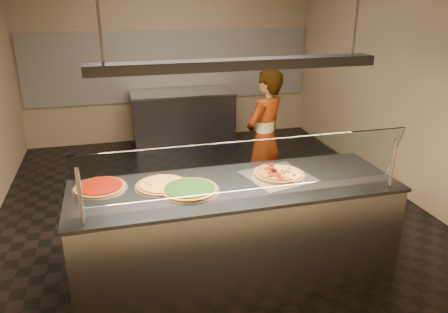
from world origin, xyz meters
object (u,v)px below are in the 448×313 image
object	(u,v)px
sneeze_guard	(248,167)
pizza_spinach	(189,189)
prep_table	(183,119)
worker	(265,138)
pizza_cheese	(162,185)
pizza_spatula	(154,183)
half_pizza_sausage	(290,173)
pizza_tomato	(100,187)
serving_counter	(235,232)
perforated_tray	(278,176)
half_pizza_pepperoni	(267,174)
heat_lamp_housing	(237,64)

from	to	relation	value
sneeze_guard	pizza_spinach	bearing A→B (deg)	142.06
pizza_spinach	prep_table	xyz separation A→B (m)	(0.62, 3.89, -0.48)
worker	pizza_cheese	bearing A→B (deg)	6.26
worker	prep_table	bearing A→B (deg)	-113.19
pizza_cheese	pizza_spatula	world-z (taller)	pizza_spatula
half_pizza_sausage	prep_table	bearing A→B (deg)	94.81
pizza_tomato	pizza_spatula	bearing A→B (deg)	-9.63
half_pizza_sausage	serving_counter	bearing A→B (deg)	-172.65
perforated_tray	sneeze_guard	bearing A→B (deg)	-135.53
sneeze_guard	pizza_cheese	size ratio (longest dim) A/B	5.50
serving_counter	worker	xyz separation A→B (m)	(0.79, 1.43, 0.37)
pizza_spatula	half_pizza_pepperoni	bearing A→B (deg)	-3.99
sneeze_guard	pizza_tomato	xyz separation A→B (m)	(-1.12, 0.56, -0.28)
serving_counter	pizza_spatula	distance (m)	0.85
perforated_tray	prep_table	xyz separation A→B (m)	(-0.21, 3.79, -0.47)
perforated_tray	worker	bearing A→B (deg)	74.87
serving_counter	heat_lamp_housing	size ratio (longest dim) A/B	1.22
serving_counter	half_pizza_pepperoni	xyz separation A→B (m)	(0.32, 0.07, 0.50)
half_pizza_pepperoni	prep_table	size ratio (longest dim) A/B	0.28
half_pizza_sausage	pizza_tomato	distance (m)	1.66
sneeze_guard	pizza_spinach	distance (m)	0.59
serving_counter	heat_lamp_housing	bearing A→B (deg)	0.00
pizza_spatula	pizza_spinach	bearing A→B (deg)	-31.28
sneeze_guard	pizza_cheese	xyz separation A→B (m)	(-0.61, 0.47, -0.28)
pizza_spatula	heat_lamp_housing	world-z (taller)	heat_lamp_housing
sneeze_guard	worker	distance (m)	1.98
pizza_spinach	prep_table	distance (m)	3.97
serving_counter	half_pizza_pepperoni	world-z (taller)	half_pizza_pepperoni
pizza_cheese	pizza_spatula	xyz separation A→B (m)	(-0.07, 0.01, 0.01)
prep_table	worker	xyz separation A→B (m)	(0.58, -2.44, 0.37)
perforated_tray	worker	xyz separation A→B (m)	(0.37, 1.35, -0.10)
half_pizza_pepperoni	heat_lamp_housing	size ratio (longest dim) A/B	0.21
worker	sneeze_guard	bearing A→B (deg)	29.43
pizza_spinach	pizza_tomato	size ratio (longest dim) A/B	1.11
half_pizza_pepperoni	pizza_cheese	distance (m)	0.93
worker	heat_lamp_housing	distance (m)	1.98
sneeze_guard	serving_counter	bearing A→B (deg)	90.00
half_pizza_sausage	worker	world-z (taller)	worker
half_pizza_sausage	prep_table	xyz separation A→B (m)	(-0.32, 3.80, -0.49)
half_pizza_pepperoni	prep_table	bearing A→B (deg)	91.61
pizza_spinach	worker	distance (m)	1.88
serving_counter	prep_table	size ratio (longest dim) A/B	1.63
pizza_spinach	worker	world-z (taller)	worker
prep_table	perforated_tray	bearing A→B (deg)	-86.79
pizza_tomato	half_pizza_pepperoni	bearing A→B (deg)	-5.73
half_pizza_pepperoni	prep_table	xyz separation A→B (m)	(-0.11, 3.79, -0.50)
worker	pizza_spinach	bearing A→B (deg)	13.99
sneeze_guard	perforated_tray	world-z (taller)	sneeze_guard
perforated_tray	pizza_cheese	distance (m)	1.04
pizza_tomato	serving_counter	bearing A→B (deg)	-10.91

